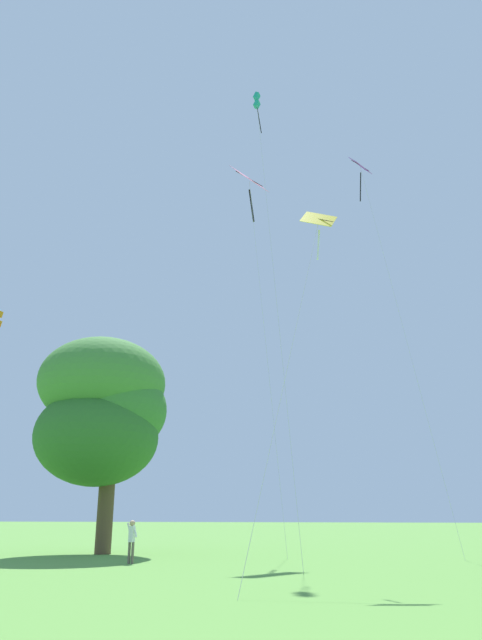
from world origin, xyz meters
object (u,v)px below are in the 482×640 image
(kite_teal_box, at_px, (257,108))
(person_far_back, at_px, (132,537))
(kite_yellow_diamond, at_px, (317,231))
(tree_right_cluster, at_px, (104,409))
(kite_pink_low, at_px, (250,190))
(kite_purple_streamer, at_px, (363,181))

(kite_teal_box, relative_size, person_far_back, 17.23)
(kite_yellow_diamond, height_order, tree_right_cluster, kite_yellow_diamond)
(kite_pink_low, height_order, kite_yellow_diamond, kite_pink_low)
(kite_purple_streamer, distance_m, tree_right_cluster, 21.64)
(kite_teal_box, bearing_deg, kite_purple_streamer, 35.01)
(kite_pink_low, xyz_separation_m, kite_teal_box, (1.06, -2.13, 4.45))
(kite_purple_streamer, height_order, kite_yellow_diamond, kite_purple_streamer)
(kite_teal_box, bearing_deg, kite_yellow_diamond, -63.54)
(person_far_back, distance_m, tree_right_cluster, 9.15)
(kite_teal_box, xyz_separation_m, tree_right_cluster, (-7.66, -2.87, -19.11))
(kite_purple_streamer, relative_size, tree_right_cluster, 2.25)
(kite_pink_low, bearing_deg, kite_teal_box, -63.51)
(kite_yellow_diamond, relative_size, tree_right_cluster, 1.26)
(kite_yellow_diamond, relative_size, kite_teal_box, 0.50)
(kite_pink_low, height_order, kite_purple_streamer, kite_purple_streamer)
(kite_purple_streamer, bearing_deg, tree_right_cluster, -152.68)
(kite_purple_streamer, bearing_deg, kite_pink_low, -163.87)
(tree_right_cluster, bearing_deg, kite_yellow_diamond, -28.04)
(kite_pink_low, relative_size, person_far_back, 14.67)
(kite_pink_low, xyz_separation_m, tree_right_cluster, (-6.60, -5.00, -14.65))
(kite_pink_low, relative_size, tree_right_cluster, 2.16)
(kite_pink_low, relative_size, kite_purple_streamer, 0.96)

